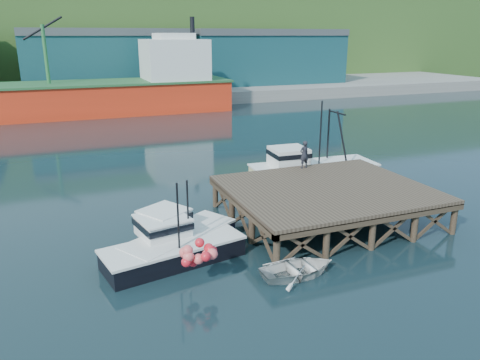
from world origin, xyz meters
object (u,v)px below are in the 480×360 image
boat_navy (176,236)px  trawler (311,168)px  boat_black (171,245)px  dockworker (304,154)px  dinghy (298,268)px

boat_navy → trawler: 14.50m
boat_black → trawler: (13.03, 8.39, 0.52)m
trawler → dockworker: bearing=-128.6°
dockworker → trawler: bearing=-141.7°
trawler → boat_navy: bearing=-146.4°
trawler → dinghy: 14.57m
trawler → dinghy: bearing=-119.0°
boat_navy → boat_black: 1.18m
boat_black → trawler: 15.50m
boat_black → dinghy: bearing=-47.6°
trawler → boat_black: bearing=-144.0°
dinghy → trawler: bearing=-32.6°
dinghy → dockworker: size_ratio=1.93×
boat_black → dockworker: (11.15, 6.29, 2.29)m
boat_black → dinghy: size_ratio=2.00×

